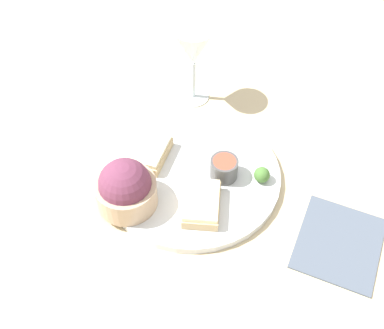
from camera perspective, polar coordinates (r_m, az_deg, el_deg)
The scene contains 9 objects.
ground_plane at distance 0.83m, azimuth 0.00°, elevation -1.51°, with size 4.00×4.00×0.00m, color #C6B289.
dinner_plate at distance 0.83m, azimuth 0.00°, elevation -1.21°, with size 0.30×0.30×0.01m.
salad_bowl at distance 0.76m, azimuth -7.87°, elevation -2.79°, with size 0.10×0.10×0.09m.
sauce_ramekin at distance 0.80m, azimuth 3.82°, elevation -0.36°, with size 0.05×0.05×0.04m.
cheese_toast_near at distance 0.84m, azimuth -5.32°, elevation 1.56°, with size 0.10×0.09×0.03m.
cheese_toast_far at distance 0.77m, azimuth 1.15°, elevation -4.65°, with size 0.09×0.07×0.03m.
wine_glass at distance 0.90m, azimuth 0.17°, elevation 13.48°, with size 0.08×0.08×0.16m.
garnish at distance 0.81m, azimuth 8.28°, elevation -1.22°, with size 0.03×0.03×0.03m.
napkin at distance 0.79m, azimuth 17.04°, elevation -8.82°, with size 0.18×0.17×0.01m.
Camera 1 is at (-0.52, 0.02, 0.65)m, focal length 45.00 mm.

